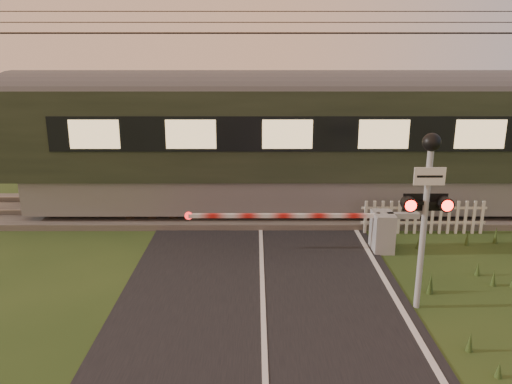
{
  "coord_description": "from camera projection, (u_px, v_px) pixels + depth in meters",
  "views": [
    {
      "loc": [
        -0.15,
        -8.72,
        4.89
      ],
      "look_at": [
        -0.14,
        3.2,
        1.61
      ],
      "focal_mm": 35.0,
      "sensor_mm": 36.0,
      "label": 1
    }
  ],
  "objects": [
    {
      "name": "boom_gate",
      "position": [
        372.0,
        229.0,
        12.81
      ],
      "size": [
        5.99,
        0.78,
        1.03
      ],
      "color": "gray",
      "rests_on": "ground"
    },
    {
      "name": "overhead_wires",
      "position": [
        261.0,
        25.0,
        14.45
      ],
      "size": [
        120.0,
        0.62,
        0.62
      ],
      "color": "black",
      "rests_on": "ground"
    },
    {
      "name": "road",
      "position": [
        264.0,
        321.0,
        9.48
      ],
      "size": [
        6.0,
        140.0,
        0.03
      ],
      "color": "black",
      "rests_on": "ground"
    },
    {
      "name": "crossing_signal",
      "position": [
        427.0,
        191.0,
        9.37
      ],
      "size": [
        0.9,
        0.36,
        3.52
      ],
      "color": "gray",
      "rests_on": "ground"
    },
    {
      "name": "track_bed",
      "position": [
        260.0,
        211.0,
        15.95
      ],
      "size": [
        140.0,
        3.4,
        0.39
      ],
      "color": "#47423D",
      "rests_on": "ground"
    },
    {
      "name": "ground",
      "position": [
        263.0,
        315.0,
        9.7
      ],
      "size": [
        160.0,
        160.0,
        0.0
      ],
      "primitive_type": "plane",
      "color": "#223916",
      "rests_on": "ground"
    },
    {
      "name": "picket_fence",
      "position": [
        424.0,
        217.0,
        14.02
      ],
      "size": [
        3.52,
        0.08,
        0.96
      ],
      "color": "silver",
      "rests_on": "ground"
    }
  ]
}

